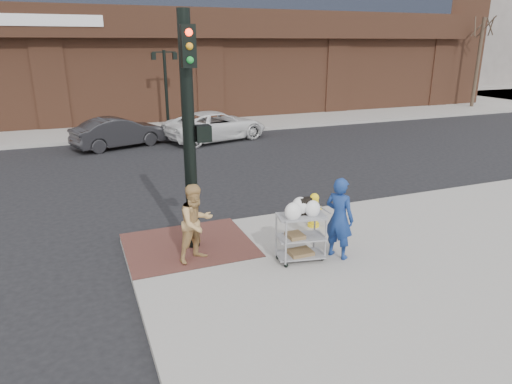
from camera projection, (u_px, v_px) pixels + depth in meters
name	position (u px, v px, depth m)	size (l,w,h in m)	color
ground	(226.00, 263.00, 9.80)	(220.00, 220.00, 0.00)	black
sidewalk_far	(246.00, 93.00, 42.41)	(65.00, 36.00, 0.15)	gray
brick_curb_ramp	(189.00, 245.00, 10.33)	(2.80, 2.40, 0.01)	#522B26
filler_block	(442.00, 3.00, 54.62)	(14.00, 20.00, 18.00)	slate
bare_tree_a	(485.00, 15.00, 30.87)	(1.80, 1.80, 7.20)	#382B21
lamp_post	(166.00, 81.00, 23.80)	(1.32, 0.22, 4.00)	black
traffic_signal_pole	(190.00, 128.00, 9.43)	(0.61, 0.51, 5.00)	black
woman_blue	(339.00, 218.00, 9.52)	(0.64, 0.42, 1.76)	navy
pedestrian_tan	(196.00, 223.00, 9.39)	(0.81, 0.63, 1.66)	tan
sedan_dark	(119.00, 132.00, 20.47)	(1.43, 4.11, 1.36)	black
minivan_white	(216.00, 126.00, 21.99)	(2.32, 5.03, 1.40)	white
utility_cart	(301.00, 233.00, 9.45)	(1.06, 0.72, 1.35)	gray
fire_hydrant	(314.00, 210.00, 11.25)	(0.41, 0.28, 0.86)	yellow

